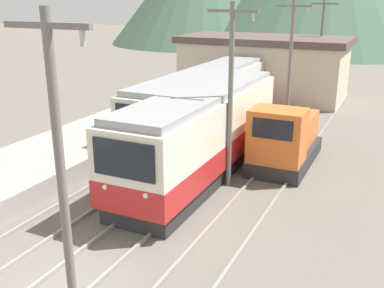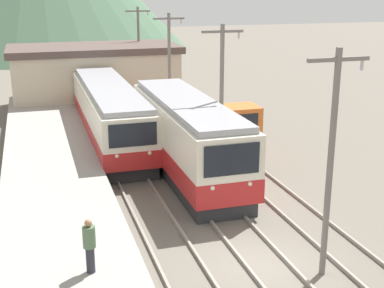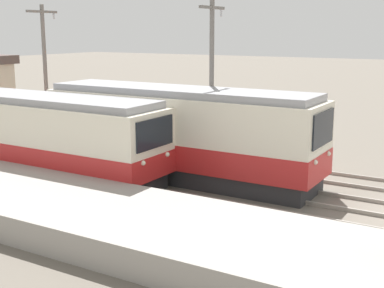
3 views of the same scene
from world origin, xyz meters
TOP-DOWN VIEW (x-y plane):
  - ground_plane at (0.00, 0.00)m, footprint 200.00×200.00m
  - platform_left at (-6.25, 0.00)m, footprint 4.50×54.00m
  - track_left at (-2.60, 0.00)m, footprint 1.54×60.00m
  - track_center at (0.20, 0.00)m, footprint 1.54×60.00m
  - track_right at (3.20, 0.00)m, footprint 1.54×60.00m
  - commuter_train_left at (-2.60, 15.65)m, footprint 2.84×14.55m
  - commuter_train_center at (0.20, 9.16)m, footprint 2.84×12.18m
  - shunting_locomotive at (3.20, 11.77)m, footprint 2.40×5.35m
  - catenary_mast_near at (1.71, -1.28)m, footprint 2.00×0.20m
  - catenary_mast_mid at (1.71, 8.47)m, footprint 2.00×0.20m
  - catenary_mast_far at (1.71, 18.21)m, footprint 2.00×0.20m
  - catenary_mast_distant at (1.71, 27.96)m, footprint 2.00×0.20m
  - person_on_platform at (-5.62, -0.52)m, footprint 0.38×0.38m
  - station_building at (-2.14, 26.00)m, footprint 12.60×6.30m

SIDE VIEW (x-z plane):
  - ground_plane at x=0.00m, z-range 0.00..0.00m
  - track_left at x=-2.60m, z-range 0.00..0.14m
  - track_center at x=0.20m, z-range 0.00..0.14m
  - track_right at x=3.20m, z-range 0.00..0.14m
  - platform_left at x=-6.25m, z-range 0.00..0.88m
  - shunting_locomotive at x=3.20m, z-range -0.29..2.71m
  - commuter_train_left at x=-2.60m, z-range -0.11..3.34m
  - commuter_train_center at x=0.20m, z-range -0.14..3.63m
  - person_on_platform at x=-5.62m, z-range 0.96..2.65m
  - station_building at x=-2.14m, z-range 0.02..4.64m
  - catenary_mast_near at x=1.71m, z-range 0.32..7.65m
  - catenary_mast_mid at x=1.71m, z-range 0.32..7.65m
  - catenary_mast_far at x=1.71m, z-range 0.32..7.65m
  - catenary_mast_distant at x=1.71m, z-range 0.32..7.65m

